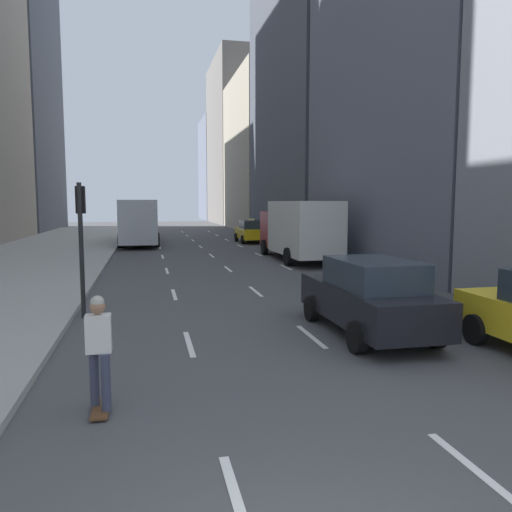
% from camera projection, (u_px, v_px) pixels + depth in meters
% --- Properties ---
extents(sidewalk_left, '(8.00, 66.00, 0.15)m').
position_uv_depth(sidewalk_left, '(39.00, 256.00, 27.90)').
color(sidewalk_left, '#9E9E99').
rests_on(sidewalk_left, ground).
extents(lane_markings, '(5.72, 56.00, 0.01)m').
position_uv_depth(lane_markings, '(219.00, 262.00, 26.07)').
color(lane_markings, white).
rests_on(lane_markings, ground).
extents(building_row_right, '(6.00, 95.17, 33.32)m').
position_uv_depth(building_row_right, '(289.00, 88.00, 45.80)').
color(building_row_right, gray).
rests_on(building_row_right, ground).
extents(taxi_second, '(2.02, 4.40, 1.87)m').
position_uv_depth(taxi_second, '(251.00, 231.00, 38.36)').
color(taxi_second, yellow).
rests_on(taxi_second, ground).
extents(sedan_black_near, '(2.02, 4.66, 1.78)m').
position_uv_depth(sedan_black_near, '(369.00, 296.00, 11.65)').
color(sedan_black_near, black).
rests_on(sedan_black_near, ground).
extents(city_bus, '(2.80, 11.61, 3.25)m').
position_uv_depth(city_bus, '(139.00, 220.00, 37.27)').
color(city_bus, '#B7BCC1').
rests_on(city_bus, ground).
extents(box_truck, '(2.58, 8.40, 3.15)m').
position_uv_depth(box_truck, '(298.00, 228.00, 26.45)').
color(box_truck, maroon).
rests_on(box_truck, ground).
extents(skateboarder, '(0.36, 0.80, 1.75)m').
position_uv_depth(skateboarder, '(99.00, 348.00, 7.27)').
color(skateboarder, brown).
rests_on(skateboarder, ground).
extents(traffic_light_pole, '(0.24, 0.42, 3.60)m').
position_uv_depth(traffic_light_pole, '(81.00, 228.00, 13.19)').
color(traffic_light_pole, black).
rests_on(traffic_light_pole, ground).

